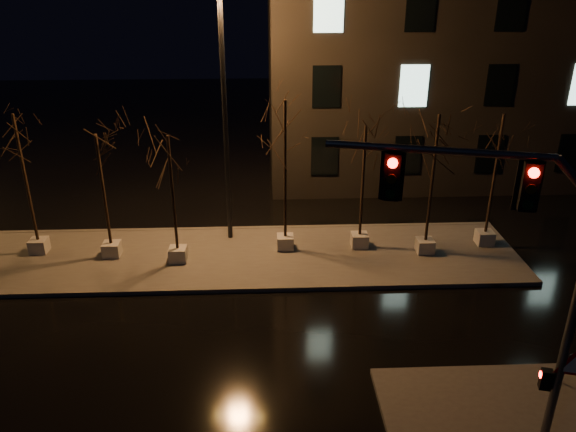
{
  "coord_description": "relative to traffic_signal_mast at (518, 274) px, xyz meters",
  "views": [
    {
      "loc": [
        1.14,
        -13.52,
        10.45
      ],
      "look_at": [
        1.89,
        3.69,
        2.8
      ],
      "focal_mm": 35.0,
      "sensor_mm": 36.0,
      "label": 1
    }
  ],
  "objects": [
    {
      "name": "ground",
      "position": [
        -6.1,
        4.07,
        -4.91
      ],
      "size": [
        90.0,
        90.0,
        0.0
      ],
      "primitive_type": "plane",
      "color": "black",
      "rests_on": "ground"
    },
    {
      "name": "median",
      "position": [
        -6.1,
        10.07,
        -4.84
      ],
      "size": [
        22.0,
        5.0,
        0.15
      ],
      "primitive_type": "cube",
      "color": "#4F4B47",
      "rests_on": "ground"
    },
    {
      "name": "building",
      "position": [
        7.9,
        22.07,
        2.59
      ],
      "size": [
        25.0,
        12.0,
        15.0
      ],
      "primitive_type": "cube",
      "color": "black",
      "rests_on": "ground"
    },
    {
      "name": "tree_0",
      "position": [
        -13.91,
        10.66,
        -0.44
      ],
      "size": [
        1.8,
        1.8,
        5.69
      ],
      "color": "#AFABA3",
      "rests_on": "median"
    },
    {
      "name": "tree_1",
      "position": [
        -10.97,
        10.23,
        -0.96
      ],
      "size": [
        1.8,
        1.8,
        5.01
      ],
      "color": "#AFABA3",
      "rests_on": "median"
    },
    {
      "name": "tree_2",
      "position": [
        -8.34,
        9.69,
        -0.92
      ],
      "size": [
        1.8,
        1.8,
        5.06
      ],
      "color": "#AFABA3",
      "rests_on": "median"
    },
    {
      "name": "tree_3",
      "position": [
        -4.2,
        10.55,
        -0.11
      ],
      "size": [
        1.8,
        1.8,
        6.13
      ],
      "color": "#AFABA3",
      "rests_on": "median"
    },
    {
      "name": "tree_4",
      "position": [
        -1.22,
        10.59,
        -0.88
      ],
      "size": [
        1.8,
        1.8,
        5.11
      ],
      "color": "#AFABA3",
      "rests_on": "median"
    },
    {
      "name": "tree_5",
      "position": [
        1.28,
        9.98,
        -0.46
      ],
      "size": [
        1.8,
        1.8,
        5.67
      ],
      "color": "#AFABA3",
      "rests_on": "median"
    },
    {
      "name": "tree_6",
      "position": [
        3.9,
        10.61,
        -0.59
      ],
      "size": [
        1.8,
        1.8,
        5.5
      ],
      "color": "#AFABA3",
      "rests_on": "median"
    },
    {
      "name": "traffic_signal_mast",
      "position": [
        0.0,
        0.0,
        0.0
      ],
      "size": [
        5.74,
        1.68,
        7.25
      ],
      "rotation": [
        0.0,
        0.0,
        -0.26
      ],
      "color": "#53555A",
      "rests_on": "sidewalk_corner"
    },
    {
      "name": "streetlight_main",
      "position": [
        -6.45,
        11.66,
        0.84
      ],
      "size": [
        2.43,
        0.59,
        9.71
      ],
      "rotation": [
        0.0,
        0.0,
        -0.13
      ],
      "color": "black",
      "rests_on": "median"
    }
  ]
}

